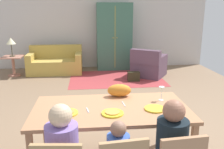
{
  "coord_description": "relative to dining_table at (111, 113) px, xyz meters",
  "views": [
    {
      "loc": [
        -0.48,
        -4.01,
        1.91
      ],
      "look_at": [
        -0.09,
        -0.09,
        0.85
      ],
      "focal_mm": 39.17,
      "sensor_mm": 36.0,
      "label": 1
    }
  ],
  "objects": [
    {
      "name": "plate_near_woman",
      "position": [
        0.51,
        -0.1,
        0.08
      ],
      "size": [
        0.25,
        0.25,
        0.02
      ],
      "primitive_type": "cylinder",
      "color": "yellow",
      "rests_on": "dining_table"
    },
    {
      "name": "armoire",
      "position": [
        0.59,
        5.09,
        0.36
      ],
      "size": [
        1.1,
        0.59,
        2.1
      ],
      "color": "#3C6B56",
      "rests_on": "ground_plane"
    },
    {
      "name": "pizza_near_man",
      "position": [
        -0.51,
        -0.12,
        0.09
      ],
      "size": [
        0.17,
        0.17,
        0.01
      ],
      "primitive_type": "cylinder",
      "color": "gold",
      "rests_on": "plate_near_man"
    },
    {
      "name": "side_table",
      "position": [
        -2.44,
        4.51,
        -0.32
      ],
      "size": [
        0.56,
        0.56,
        0.58
      ],
      "color": "#AE735E",
      "rests_on": "ground_plane"
    },
    {
      "name": "armchair",
      "position": [
        1.48,
        4.06,
        -0.37
      ],
      "size": [
        1.18,
        1.19,
        0.82
      ],
      "color": "#573F50",
      "rests_on": "ground_plane"
    },
    {
      "name": "wine_glass",
      "position": [
        0.67,
        0.18,
        0.2
      ],
      "size": [
        0.07,
        0.07,
        0.19
      ],
      "color": "silver",
      "rests_on": "dining_table"
    },
    {
      "name": "handbag",
      "position": [
        0.96,
        3.61,
        -0.56
      ],
      "size": [
        0.32,
        0.16,
        0.26
      ],
      "primitive_type": "cube",
      "color": "#2A2917",
      "rests_on": "ground_plane"
    },
    {
      "name": "ground_plane",
      "position": [
        0.22,
        2.06,
        -0.7
      ],
      "size": [
        6.95,
        6.74,
        0.02
      ],
      "primitive_type": "cube",
      "color": "#82674E"
    },
    {
      "name": "area_rug",
      "position": [
        0.53,
        3.91,
        -0.69
      ],
      "size": [
        2.6,
        1.8,
        0.01
      ],
      "primitive_type": "cube",
      "color": "#A3383B",
      "rests_on": "ground_plane"
    },
    {
      "name": "couch",
      "position": [
        -1.26,
        4.76,
        -0.39
      ],
      "size": [
        1.61,
        0.86,
        0.82
      ],
      "color": "gold",
      "rests_on": "ground_plane"
    },
    {
      "name": "dining_table",
      "position": [
        0.0,
        0.0,
        0.0
      ],
      "size": [
        1.86,
        0.98,
        0.76
      ],
      "color": "#B47B54",
      "rests_on": "ground_plane"
    },
    {
      "name": "pizza_near_child",
      "position": [
        0.0,
        -0.18,
        0.09
      ],
      "size": [
        0.17,
        0.17,
        0.01
      ],
      "primitive_type": "cylinder",
      "color": "gold",
      "rests_on": "plate_near_child"
    },
    {
      "name": "plate_near_man",
      "position": [
        -0.51,
        -0.12,
        0.08
      ],
      "size": [
        0.25,
        0.25,
        0.02
      ],
      "primitive_type": "cylinder",
      "color": "gold",
      "rests_on": "dining_table"
    },
    {
      "name": "table_lamp",
      "position": [
        -2.44,
        4.51,
        0.32
      ],
      "size": [
        0.26,
        0.26,
        0.54
      ],
      "color": "#4A432F",
      "rests_on": "side_table"
    },
    {
      "name": "fork",
      "position": [
        -0.28,
        -0.05,
        0.07
      ],
      "size": [
        0.04,
        0.15,
        0.01
      ],
      "primitive_type": "cube",
      "rotation": [
        0.0,
        0.0,
        0.17
      ],
      "color": "silver",
      "rests_on": "dining_table"
    },
    {
      "name": "knife",
      "position": [
        0.17,
        0.1,
        0.07
      ],
      "size": [
        0.03,
        0.17,
        0.01
      ],
      "primitive_type": "cube",
      "rotation": [
        0.0,
        0.0,
        0.1
      ],
      "color": "silver",
      "rests_on": "dining_table"
    },
    {
      "name": "back_wall",
      "position": [
        0.22,
        5.48,
        0.66
      ],
      "size": [
        6.95,
        0.1,
        2.7
      ],
      "primitive_type": "cube",
      "color": "beige",
      "rests_on": "ground_plane"
    },
    {
      "name": "plate_near_child",
      "position": [
        0.0,
        -0.18,
        0.08
      ],
      "size": [
        0.25,
        0.25,
        0.02
      ],
      "primitive_type": "cylinder",
      "color": "yellow",
      "rests_on": "dining_table"
    },
    {
      "name": "cat",
      "position": [
        0.15,
        0.39,
        0.15
      ],
      "size": [
        0.33,
        0.18,
        0.17
      ],
      "primitive_type": "ellipsoid",
      "rotation": [
        0.0,
        0.0,
        -0.06
      ],
      "color": "orange",
      "rests_on": "dining_table"
    }
  ]
}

